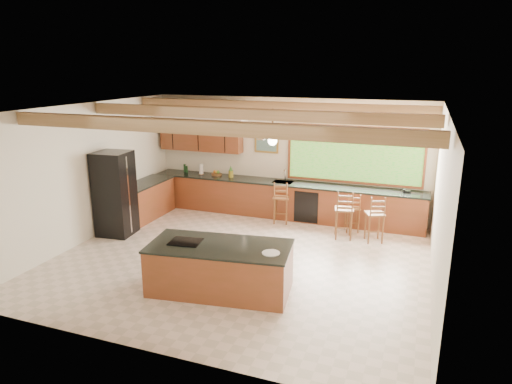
% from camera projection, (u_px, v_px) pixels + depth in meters
% --- Properties ---
extents(ground, '(7.20, 7.20, 0.00)m').
position_uv_depth(ground, '(240.00, 260.00, 9.16)').
color(ground, beige).
rests_on(ground, ground).
extents(room_shell, '(7.27, 6.54, 3.02)m').
position_uv_depth(room_shell, '(243.00, 145.00, 9.21)').
color(room_shell, beige).
rests_on(room_shell, ground).
extents(counter_run, '(7.12, 3.10, 1.23)m').
position_uv_depth(counter_run, '(247.00, 200.00, 11.59)').
color(counter_run, brown).
rests_on(counter_run, ground).
extents(island, '(2.54, 1.45, 0.86)m').
position_uv_depth(island, '(220.00, 268.00, 7.81)').
color(island, brown).
rests_on(island, ground).
extents(refrigerator, '(0.82, 0.80, 1.92)m').
position_uv_depth(refrigerator, '(115.00, 194.00, 10.34)').
color(refrigerator, black).
rests_on(refrigerator, ground).
extents(bar_stool_a, '(0.45, 0.45, 1.07)m').
position_uv_depth(bar_stool_a, '(280.00, 199.00, 11.12)').
color(bar_stool_a, brown).
rests_on(bar_stool_a, ground).
extents(bar_stool_b, '(0.48, 0.48, 1.13)m').
position_uv_depth(bar_stool_b, '(344.00, 210.00, 10.10)').
color(bar_stool_b, brown).
rests_on(bar_stool_b, ground).
extents(bar_stool_c, '(0.43, 0.43, 0.94)m').
position_uv_depth(bar_stool_c, '(352.00, 209.00, 10.55)').
color(bar_stool_c, brown).
rests_on(bar_stool_c, ground).
extents(bar_stool_d, '(0.50, 0.50, 1.07)m').
position_uv_depth(bar_stool_d, '(375.00, 215.00, 9.91)').
color(bar_stool_d, brown).
rests_on(bar_stool_d, ground).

